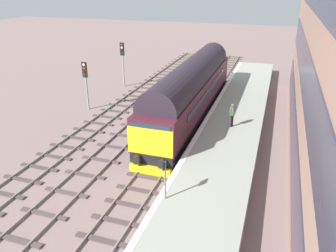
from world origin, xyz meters
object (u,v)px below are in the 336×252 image
object	(u,v)px
signal_post_far	(123,58)
waiting_passenger	(232,113)
platform_number_sign	(165,174)
signal_post_mid	(86,79)
diesel_locomotive	(192,88)

from	to	relation	value
signal_post_far	waiting_passenger	distance (m)	15.60
waiting_passenger	platform_number_sign	bearing A→B (deg)	-161.49
signal_post_mid	signal_post_far	distance (m)	7.13
diesel_locomotive	platform_number_sign	distance (m)	12.35
signal_post_mid	signal_post_far	bearing A→B (deg)	90.00
diesel_locomotive	waiting_passenger	bearing A→B (deg)	-39.92
diesel_locomotive	signal_post_mid	xyz separation A→B (m)	(-8.84, -0.79, 0.19)
diesel_locomotive	platform_number_sign	world-z (taller)	diesel_locomotive
signal_post_far	waiting_passenger	xyz separation A→B (m)	(12.45, -9.36, -0.95)
signal_post_mid	signal_post_far	xyz separation A→B (m)	(0.00, 7.12, 0.27)
signal_post_mid	platform_number_sign	xyz separation A→B (m)	(10.82, -11.40, -0.40)
signal_post_mid	signal_post_far	size ratio (longest dim) A/B	0.91
diesel_locomotive	signal_post_mid	distance (m)	8.87
diesel_locomotive	waiting_passenger	world-z (taller)	diesel_locomotive
platform_number_sign	waiting_passenger	size ratio (longest dim) A/B	1.16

